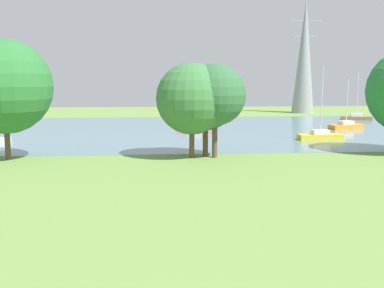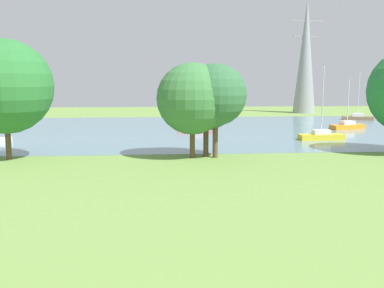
{
  "view_description": "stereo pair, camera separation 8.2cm",
  "coord_description": "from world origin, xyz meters",
  "px_view_note": "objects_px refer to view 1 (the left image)",
  "views": [
    {
      "loc": [
        -0.05,
        -7.19,
        6.27
      ],
      "look_at": [
        1.72,
        15.96,
        2.93
      ],
      "focal_mm": 40.67,
      "sensor_mm": 36.0,
      "label": 1
    },
    {
      "loc": [
        0.03,
        -7.2,
        6.27
      ],
      "look_at": [
        1.72,
        15.96,
        2.93
      ],
      "focal_mm": 40.67,
      "sensor_mm": 36.0,
      "label": 2
    }
  ],
  "objects_px": {
    "electricity_pylon": "(304,56)",
    "sailboat_brown": "(356,117)",
    "sailboat_red": "(195,126)",
    "tree_east_far": "(206,99)",
    "tree_west_near": "(4,87)",
    "sailboat_orange": "(346,126)",
    "tree_mid_shore": "(215,95)",
    "sailboat_yellow": "(320,135)",
    "tree_east_near": "(192,99)"
  },
  "relations": [
    {
      "from": "sailboat_yellow",
      "to": "sailboat_orange",
      "type": "height_order",
      "value": "sailboat_yellow"
    },
    {
      "from": "sailboat_brown",
      "to": "sailboat_orange",
      "type": "height_order",
      "value": "sailboat_brown"
    },
    {
      "from": "sailboat_red",
      "to": "sailboat_brown",
      "type": "xyz_separation_m",
      "value": [
        27.75,
        12.27,
        0.02
      ]
    },
    {
      "from": "sailboat_red",
      "to": "sailboat_brown",
      "type": "bearing_deg",
      "value": 23.85
    },
    {
      "from": "sailboat_orange",
      "to": "electricity_pylon",
      "type": "bearing_deg",
      "value": 82.08
    },
    {
      "from": "sailboat_orange",
      "to": "tree_west_near",
      "type": "height_order",
      "value": "tree_west_near"
    },
    {
      "from": "sailboat_brown",
      "to": "electricity_pylon",
      "type": "bearing_deg",
      "value": 101.14
    },
    {
      "from": "sailboat_orange",
      "to": "tree_west_near",
      "type": "relative_size",
      "value": 0.68
    },
    {
      "from": "sailboat_brown",
      "to": "sailboat_orange",
      "type": "relative_size",
      "value": 1.19
    },
    {
      "from": "tree_east_far",
      "to": "sailboat_orange",
      "type": "bearing_deg",
      "value": 43.34
    },
    {
      "from": "sailboat_orange",
      "to": "tree_mid_shore",
      "type": "height_order",
      "value": "tree_mid_shore"
    },
    {
      "from": "tree_east_near",
      "to": "electricity_pylon",
      "type": "xyz_separation_m",
      "value": [
        26.36,
        50.66,
        6.44
      ]
    },
    {
      "from": "sailboat_red",
      "to": "sailboat_orange",
      "type": "height_order",
      "value": "sailboat_orange"
    },
    {
      "from": "sailboat_red",
      "to": "tree_east_far",
      "type": "relative_size",
      "value": 0.81
    },
    {
      "from": "tree_east_far",
      "to": "electricity_pylon",
      "type": "distance_m",
      "value": 56.46
    },
    {
      "from": "sailboat_yellow",
      "to": "tree_east_near",
      "type": "xyz_separation_m",
      "value": [
        -14.76,
        -10.09,
        4.41
      ]
    },
    {
      "from": "sailboat_yellow",
      "to": "tree_east_near",
      "type": "distance_m",
      "value": 18.42
    },
    {
      "from": "sailboat_yellow",
      "to": "sailboat_orange",
      "type": "distance_m",
      "value": 12.61
    },
    {
      "from": "tree_west_near",
      "to": "electricity_pylon",
      "type": "bearing_deg",
      "value": 50.77
    },
    {
      "from": "tree_west_near",
      "to": "tree_east_far",
      "type": "bearing_deg",
      "value": 1.43
    },
    {
      "from": "tree_mid_shore",
      "to": "electricity_pylon",
      "type": "relative_size",
      "value": 0.34
    },
    {
      "from": "sailboat_red",
      "to": "tree_east_near",
      "type": "distance_m",
      "value": 21.85
    },
    {
      "from": "electricity_pylon",
      "to": "tree_east_far",
      "type": "bearing_deg",
      "value": -116.67
    },
    {
      "from": "sailboat_orange",
      "to": "sailboat_red",
      "type": "bearing_deg",
      "value": 177.18
    },
    {
      "from": "sailboat_yellow",
      "to": "tree_west_near",
      "type": "distance_m",
      "value": 31.74
    },
    {
      "from": "sailboat_orange",
      "to": "tree_east_near",
      "type": "xyz_separation_m",
      "value": [
        -22.14,
        -20.32,
        4.43
      ]
    },
    {
      "from": "sailboat_yellow",
      "to": "electricity_pylon",
      "type": "xyz_separation_m",
      "value": [
        11.6,
        40.57,
        10.85
      ]
    },
    {
      "from": "tree_mid_shore",
      "to": "electricity_pylon",
      "type": "distance_m",
      "value": 56.63
    },
    {
      "from": "sailboat_yellow",
      "to": "tree_mid_shore",
      "type": "xyz_separation_m",
      "value": [
        -12.86,
        -10.14,
        4.71
      ]
    },
    {
      "from": "sailboat_orange",
      "to": "tree_mid_shore",
      "type": "xyz_separation_m",
      "value": [
        -20.24,
        -20.37,
        4.73
      ]
    },
    {
      "from": "tree_west_near",
      "to": "tree_east_far",
      "type": "height_order",
      "value": "tree_west_near"
    },
    {
      "from": "sailboat_yellow",
      "to": "tree_mid_shore",
      "type": "bearing_deg",
      "value": -141.74
    },
    {
      "from": "sailboat_brown",
      "to": "tree_west_near",
      "type": "height_order",
      "value": "tree_west_near"
    },
    {
      "from": "tree_west_near",
      "to": "tree_east_near",
      "type": "xyz_separation_m",
      "value": [
        14.89,
        -0.14,
        -0.99
      ]
    },
    {
      "from": "electricity_pylon",
      "to": "sailboat_brown",
      "type": "bearing_deg",
      "value": -78.86
    },
    {
      "from": "sailboat_orange",
      "to": "tree_west_near",
      "type": "distance_m",
      "value": 42.51
    },
    {
      "from": "sailboat_brown",
      "to": "tree_mid_shore",
      "type": "xyz_separation_m",
      "value": [
        -27.82,
        -33.63,
        4.71
      ]
    },
    {
      "from": "electricity_pylon",
      "to": "tree_west_near",
      "type": "bearing_deg",
      "value": -129.23
    },
    {
      "from": "electricity_pylon",
      "to": "sailboat_red",
      "type": "bearing_deg",
      "value": -129.72
    },
    {
      "from": "sailboat_brown",
      "to": "tree_west_near",
      "type": "xyz_separation_m",
      "value": [
        -44.61,
        -33.43,
        5.4
      ]
    },
    {
      "from": "sailboat_yellow",
      "to": "tree_west_near",
      "type": "relative_size",
      "value": 0.82
    },
    {
      "from": "sailboat_yellow",
      "to": "electricity_pylon",
      "type": "relative_size",
      "value": 0.35
    },
    {
      "from": "sailboat_yellow",
      "to": "tree_mid_shore",
      "type": "height_order",
      "value": "sailboat_yellow"
    },
    {
      "from": "sailboat_brown",
      "to": "tree_east_near",
      "type": "distance_m",
      "value": 45.06
    },
    {
      "from": "sailboat_red",
      "to": "tree_east_near",
      "type": "relative_size",
      "value": 0.77
    },
    {
      "from": "sailboat_orange",
      "to": "sailboat_brown",
      "type": "bearing_deg",
      "value": 60.23
    },
    {
      "from": "sailboat_red",
      "to": "electricity_pylon",
      "type": "bearing_deg",
      "value": 50.28
    },
    {
      "from": "electricity_pylon",
      "to": "sailboat_orange",
      "type": "bearing_deg",
      "value": -97.92
    },
    {
      "from": "sailboat_yellow",
      "to": "tree_east_far",
      "type": "distance_m",
      "value": 17.16
    },
    {
      "from": "sailboat_yellow",
      "to": "tree_mid_shore",
      "type": "distance_m",
      "value": 17.04
    }
  ]
}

